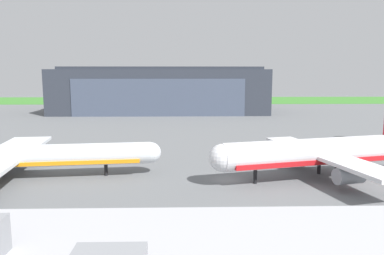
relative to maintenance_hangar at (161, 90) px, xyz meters
The scene contains 5 objects.
ground_plane 104.03m from the maintenance_hangar, 81.26° to the right, with size 440.00×440.00×0.00m, color slate.
grass_field_strip 65.46m from the maintenance_hangar, 75.94° to the left, with size 440.00×56.00×0.08m, color #3E842F.
maintenance_hangar is the anchor object (origin of this frame).
airliner_near_right 106.13m from the maintenance_hangar, 73.56° to the right, with size 34.76×29.69×13.37m.
airliner_near_left 102.83m from the maintenance_hangar, 100.40° to the right, with size 47.14×38.22×11.04m.
Camera 1 is at (-6.82, -54.87, 16.20)m, focal length 35.00 mm.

